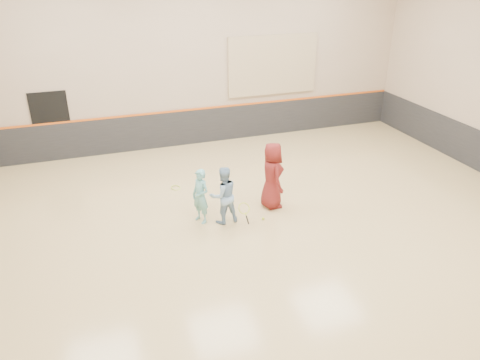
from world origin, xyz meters
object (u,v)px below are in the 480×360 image
object	(u,v)px
instructor	(223,195)
young_man	(272,175)
spare_racket	(176,186)
girl	(201,196)

from	to	relation	value
instructor	young_man	world-z (taller)	young_man
instructor	spare_racket	world-z (taller)	instructor
young_man	girl	bearing A→B (deg)	95.52
girl	instructor	xyz separation A→B (m)	(0.51, -0.20, 0.04)
instructor	spare_racket	distance (m)	2.38
girl	spare_racket	size ratio (longest dim) A/B	2.31
young_man	spare_racket	xyz separation A→B (m)	(-2.13, 1.81, -0.80)
young_man	spare_racket	size ratio (longest dim) A/B	2.93
instructor	spare_racket	bearing A→B (deg)	-77.56
girl	instructor	bearing A→B (deg)	41.26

